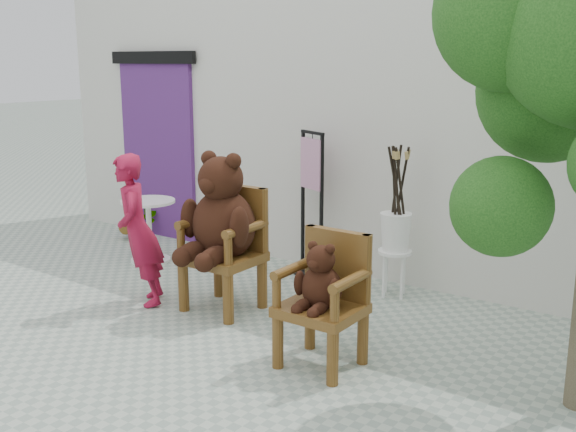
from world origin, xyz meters
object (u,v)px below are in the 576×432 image
Objects in this scene: stool_bucket at (396,231)px; display_stand at (312,220)px; chair_big at (222,223)px; chair_small at (324,289)px; cafe_table at (149,223)px; person at (138,231)px.

display_stand is at bearing 173.70° from stool_bucket.
display_stand is at bearing 86.75° from chair_big.
chair_small reaches higher than cafe_table.
person is 0.92× the size of display_stand.
chair_small is at bearing -17.72° from chair_big.
chair_big is at bearing -132.33° from stool_bucket.
stool_bucket is at bearing 98.71° from chair_small.
chair_big reaches higher than cafe_table.
cafe_table is 0.48× the size of stool_bucket.
chair_small is 1.41× the size of cafe_table.
cafe_table is 0.47× the size of display_stand.
chair_big is at bearing 71.03° from person.
chair_small is 2.18m from display_stand.
display_stand is (1.74, 0.67, 0.14)m from cafe_table.
stool_bucket reaches higher than chair_big.
display_stand is at bearing 126.06° from chair_small.
display_stand is (0.08, 1.33, -0.22)m from chair_big.
chair_big is 0.95× the size of display_stand.
chair_big is 1.44m from chair_small.
person is 1.85m from display_stand.
person reaches higher than chair_small.
display_stand is at bearing 21.09° from cafe_table.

